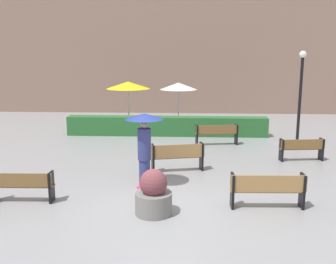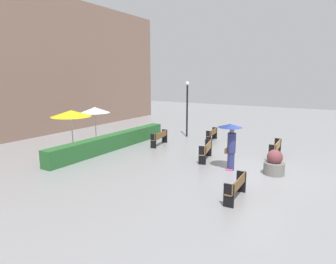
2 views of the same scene
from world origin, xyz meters
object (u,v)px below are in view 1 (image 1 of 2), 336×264
object	(u,v)px
bench_far_right	(302,148)
bench_near_right	(268,188)
planter_pot	(154,195)
bench_near_left	(22,185)
lamp_post	(301,89)
patio_umbrella_yellow	(128,85)
pedestrian_with_umbrella	(144,138)
bench_mid_center	(178,155)
patio_umbrella_white	(178,86)
bench_back_row	(217,133)

from	to	relation	value
bench_far_right	bench_near_right	bearing A→B (deg)	-115.22
planter_pot	bench_near_left	bearing A→B (deg)	170.53
lamp_post	patio_umbrella_yellow	bearing A→B (deg)	156.63
pedestrian_with_umbrella	lamp_post	size ratio (longest dim) A/B	0.55
bench_far_right	pedestrian_with_umbrella	distance (m)	6.25
bench_mid_center	patio_umbrella_yellow	bearing A→B (deg)	111.03
bench_far_right	bench_mid_center	world-z (taller)	bench_mid_center
bench_far_right	bench_near_right	size ratio (longest dim) A/B	0.87
bench_near_right	lamp_post	size ratio (longest dim) A/B	0.48
planter_pot	bench_far_right	bearing A→B (deg)	45.29
bench_near_left	lamp_post	bearing A→B (deg)	36.50
patio_umbrella_white	pedestrian_with_umbrella	bearing A→B (deg)	-94.63
pedestrian_with_umbrella	patio_umbrella_yellow	distance (m)	8.68
bench_near_right	lamp_post	bearing A→B (deg)	69.01
patio_umbrella_yellow	patio_umbrella_white	distance (m)	2.58
bench_near_right	lamp_post	distance (m)	7.34
bench_back_row	bench_near_right	size ratio (longest dim) A/B	0.99
lamp_post	bench_near_left	bearing A→B (deg)	-143.50
bench_back_row	patio_umbrella_white	bearing A→B (deg)	114.63
bench_far_right	pedestrian_with_umbrella	size ratio (longest dim) A/B	0.75
pedestrian_with_umbrella	patio_umbrella_white	world-z (taller)	patio_umbrella_white
bench_far_right	patio_umbrella_yellow	bearing A→B (deg)	142.81
bench_back_row	lamp_post	bearing A→B (deg)	-3.34
bench_back_row	lamp_post	distance (m)	3.81
bench_far_right	lamp_post	world-z (taller)	lamp_post
bench_back_row	bench_near_right	xyz separation A→B (m)	(0.76, -6.81, -0.00)
bench_back_row	bench_near_left	xyz separation A→B (m)	(-5.51, -6.72, -0.05)
bench_near_right	bench_mid_center	xyz separation A→B (m)	(-2.32, 2.98, 0.02)
planter_pot	patio_umbrella_yellow	world-z (taller)	patio_umbrella_yellow
planter_pot	pedestrian_with_umbrella	bearing A→B (deg)	102.54
bench_far_right	patio_umbrella_white	world-z (taller)	patio_umbrella_white
bench_mid_center	bench_back_row	bearing A→B (deg)	67.96
pedestrian_with_umbrella	patio_umbrella_yellow	world-z (taller)	patio_umbrella_yellow
bench_far_right	patio_umbrella_white	distance (m)	7.80
bench_near_right	bench_near_left	size ratio (longest dim) A/B	1.15
pedestrian_with_umbrella	patio_umbrella_white	size ratio (longest dim) A/B	0.91
bench_near_left	pedestrian_with_umbrella	world-z (taller)	pedestrian_with_umbrella
bench_near_left	patio_umbrella_white	bearing A→B (deg)	70.08
bench_mid_center	planter_pot	world-z (taller)	planter_pot
patio_umbrella_white	bench_near_right	bearing A→B (deg)	-76.77
bench_far_right	patio_umbrella_yellow	size ratio (longest dim) A/B	0.66
pedestrian_with_umbrella	patio_umbrella_white	distance (m)	9.22
planter_pot	bench_near_right	bearing A→B (deg)	9.74
lamp_post	patio_umbrella_white	size ratio (longest dim) A/B	1.66
bench_far_right	patio_umbrella_white	xyz separation A→B (m)	(-4.60, 6.07, 1.69)
pedestrian_with_umbrella	lamp_post	bearing A→B (deg)	42.15
patio_umbrella_yellow	patio_umbrella_white	xyz separation A→B (m)	(2.48, 0.70, -0.09)
pedestrian_with_umbrella	lamp_post	xyz separation A→B (m)	(5.77, 5.22, 0.95)
bench_far_right	bench_near_left	xyz separation A→B (m)	(-8.39, -4.39, -0.01)
pedestrian_with_umbrella	patio_umbrella_yellow	size ratio (longest dim) A/B	0.88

